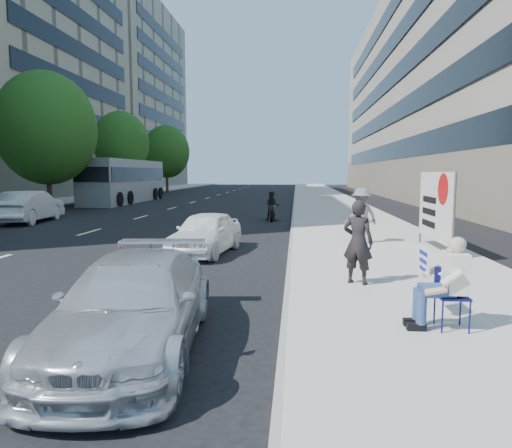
# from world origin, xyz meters

# --- Properties ---
(ground) EXTENTS (160.00, 160.00, 0.00)m
(ground) POSITION_xyz_m (0.00, 0.00, 0.00)
(ground) COLOR black
(ground) RESTS_ON ground
(near_sidewalk) EXTENTS (5.00, 120.00, 0.15)m
(near_sidewalk) POSITION_xyz_m (4.00, 20.00, 0.07)
(near_sidewalk) COLOR #B0AEA5
(near_sidewalk) RESTS_ON ground
(far_sidewalk) EXTENTS (4.50, 120.00, 0.15)m
(far_sidewalk) POSITION_xyz_m (-16.75, 20.00, 0.07)
(far_sidewalk) COLOR #B0AEA5
(far_sidewalk) RESTS_ON ground
(far_bldg_north) EXTENTS (22.00, 28.00, 28.00)m
(far_bldg_north) POSITION_xyz_m (-30.00, 62.00, 14.00)
(far_bldg_north) COLOR tan
(far_bldg_north) RESTS_ON ground
(near_building) EXTENTS (14.00, 70.00, 20.00)m
(near_building) POSITION_xyz_m (17.00, 32.00, 10.00)
(near_building) COLOR gray
(near_building) RESTS_ON ground
(tree_far_c) EXTENTS (6.00, 6.00, 8.47)m
(tree_far_c) POSITION_xyz_m (-13.70, 18.00, 5.02)
(tree_far_c) COLOR #382616
(tree_far_c) RESTS_ON ground
(tree_far_d) EXTENTS (4.80, 4.80, 7.65)m
(tree_far_d) POSITION_xyz_m (-13.70, 30.00, 4.89)
(tree_far_d) COLOR #382616
(tree_far_d) RESTS_ON ground
(tree_far_e) EXTENTS (5.40, 5.40, 7.89)m
(tree_far_e) POSITION_xyz_m (-13.70, 44.00, 4.78)
(tree_far_e) COLOR #382616
(tree_far_e) RESTS_ON ground
(seated_protester) EXTENTS (0.83, 1.11, 1.31)m
(seated_protester) POSITION_xyz_m (3.68, -2.71, 0.87)
(seated_protester) COLOR #12114E
(seated_protester) RESTS_ON near_sidewalk
(jogger) EXTENTS (1.27, 1.04, 1.71)m
(jogger) POSITION_xyz_m (3.62, 5.17, 1.01)
(jogger) COLOR slate
(jogger) RESTS_ON near_sidewalk
(pedestrian_woman) EXTENTS (0.72, 0.62, 1.66)m
(pedestrian_woman) POSITION_xyz_m (2.82, -0.17, 0.98)
(pedestrian_woman) COLOR black
(pedestrian_woman) RESTS_ON near_sidewalk
(protest_banner) EXTENTS (0.08, 3.06, 2.20)m
(protest_banner) POSITION_xyz_m (5.48, 3.97, 1.40)
(protest_banner) COLOR #4C4C4C
(protest_banner) RESTS_ON near_sidewalk
(parked_sedan) EXTENTS (2.12, 4.39, 1.23)m
(parked_sedan) POSITION_xyz_m (-0.50, -3.51, 0.62)
(parked_sedan) COLOR silver
(parked_sedan) RESTS_ON ground
(white_sedan_near) EXTENTS (1.90, 3.73, 1.22)m
(white_sedan_near) POSITION_xyz_m (-1.00, 3.72, 0.61)
(white_sedan_near) COLOR white
(white_sedan_near) RESTS_ON ground
(white_sedan_mid) EXTENTS (2.08, 4.66, 1.48)m
(white_sedan_mid) POSITION_xyz_m (-10.88, 11.14, 0.74)
(white_sedan_mid) COLOR silver
(white_sedan_mid) RESTS_ON ground
(motorcycle) EXTENTS (0.70, 2.04, 1.42)m
(motorcycle) POSITION_xyz_m (0.45, 12.95, 0.64)
(motorcycle) COLOR black
(motorcycle) RESTS_ON ground
(bus) EXTENTS (2.75, 12.06, 3.30)m
(bus) POSITION_xyz_m (-11.81, 25.77, 1.64)
(bus) COLOR gray
(bus) RESTS_ON ground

